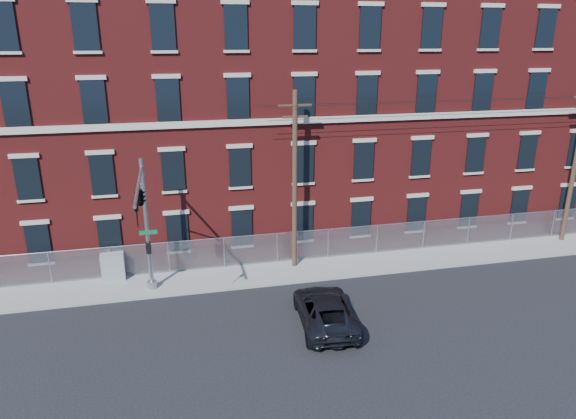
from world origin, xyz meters
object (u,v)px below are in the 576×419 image
(pickup_truck, at_px, (325,310))
(utility_cabinet, at_px, (113,267))
(utility_pole_near, at_px, (295,179))
(traffic_signal_mast, at_px, (142,207))

(pickup_truck, xyz_separation_m, utility_cabinet, (-9.98, 6.79, 0.15))
(pickup_truck, height_order, utility_cabinet, utility_cabinet)
(utility_cabinet, bearing_deg, utility_pole_near, -4.37)
(utility_pole_near, relative_size, utility_cabinet, 6.60)
(traffic_signal_mast, distance_m, utility_pole_near, 8.70)
(traffic_signal_mast, bearing_deg, pickup_truck, -20.57)
(traffic_signal_mast, relative_size, utility_cabinet, 4.62)
(traffic_signal_mast, xyz_separation_m, utility_pole_near, (8.00, 3.42, -0.05))
(pickup_truck, distance_m, utility_cabinet, 12.08)
(traffic_signal_mast, xyz_separation_m, pickup_truck, (7.93, -2.97, -4.66))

